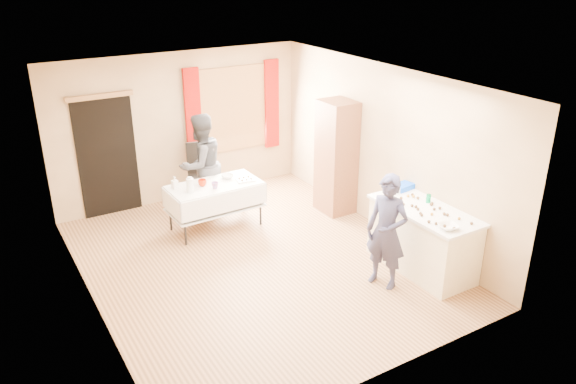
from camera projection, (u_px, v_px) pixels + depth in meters
floor at (257, 262)px, 8.08m from camera, size 4.50×5.50×0.02m
ceiling at (252, 80)px, 7.05m from camera, size 4.50×5.50×0.02m
wall_back at (180, 127)px, 9.74m from camera, size 4.50×0.02×2.60m
wall_front at (389, 267)px, 5.39m from camera, size 4.50×0.02×2.60m
wall_left at (82, 214)px, 6.49m from camera, size 0.02×5.50×2.60m
wall_right at (384, 149)px, 8.64m from camera, size 0.02×5.50×2.60m
window_frame at (233, 109)px, 10.10m from camera, size 1.32×0.06×1.52m
window_pane at (233, 109)px, 10.09m from camera, size 1.20×0.02×1.40m
curtain_left at (193, 116)px, 9.70m from camera, size 0.28×0.06×1.65m
curtain_right at (272, 104)px, 10.44m from camera, size 0.28×0.06×1.65m
doorway at (107, 157)px, 9.22m from camera, size 0.95×0.04×2.00m
door_lintel at (100, 96)px, 8.79m from camera, size 1.05×0.06×0.08m
cabinet at (336, 157)px, 9.33m from camera, size 0.50×0.60×1.91m
counter at (423, 239)px, 7.74m from camera, size 0.75×1.58×0.91m
party_table at (215, 202)px, 8.91m from camera, size 1.49×0.79×0.75m
chair at (202, 186)px, 9.86m from camera, size 0.55×0.55×1.08m
girl at (387, 232)px, 7.23m from camera, size 0.83×0.77×1.55m
woman at (201, 165)px, 9.27m from camera, size 1.21×1.12×1.73m
soda_can at (428, 198)px, 7.73m from camera, size 0.08×0.08×0.12m
mixing_bowl at (448, 227)px, 7.00m from camera, size 0.36×0.36×0.06m
foam_block at (394, 191)px, 8.03m from camera, size 0.15×0.10×0.08m
blue_basket at (403, 187)px, 8.17m from camera, size 0.33×0.24×0.08m
pitcher at (190, 185)px, 8.45m from camera, size 0.12×0.12×0.22m
cup_red at (202, 183)px, 8.71m from camera, size 0.22×0.22×0.10m
cup_rainbow at (215, 185)px, 8.61m from camera, size 0.17×0.17×0.10m
small_bowl at (227, 176)px, 9.02m from camera, size 0.25×0.25×0.06m
pastry_tray at (245, 180)px, 8.93m from camera, size 0.31×0.24×0.02m
bottle at (175, 183)px, 8.60m from camera, size 0.11×0.11×0.19m
cake_balls at (427, 210)px, 7.49m from camera, size 0.48×1.12×0.04m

